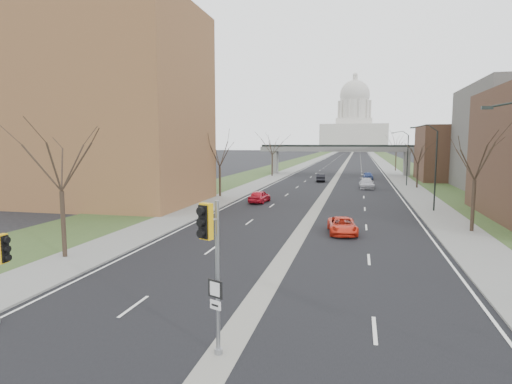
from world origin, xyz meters
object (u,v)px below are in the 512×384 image
at_px(signal_pole_median, 211,250).
at_px(car_left_far, 321,178).
at_px(car_right_near, 342,226).
at_px(car_right_mid, 367,184).
at_px(car_right_far, 368,175).
at_px(car_left_near, 260,196).

distance_m(signal_pole_median, car_left_far, 64.17).
bearing_deg(car_right_near, car_right_mid, 78.64).
height_order(car_left_far, car_right_mid, car_right_mid).
bearing_deg(car_right_far, car_right_near, -97.39).
distance_m(car_left_near, car_right_near, 18.13).
xyz_separation_m(signal_pole_median, car_right_far, (6.28, 71.13, -2.90)).
distance_m(car_left_near, car_right_far, 37.81).
bearing_deg(car_left_far, car_right_far, -143.48).
height_order(signal_pole_median, car_left_near, signal_pole_median).
bearing_deg(car_left_far, signal_pole_median, 87.79).
relative_size(car_left_near, car_left_far, 1.00).
xyz_separation_m(signal_pole_median, car_right_near, (3.41, 20.53, -2.99)).
bearing_deg(car_right_far, car_right_mid, -95.93).
bearing_deg(car_right_mid, car_left_near, -126.14).
bearing_deg(car_right_mid, car_right_near, -96.38).
relative_size(signal_pole_median, car_right_far, 1.24).
relative_size(car_right_near, car_right_mid, 0.87).
bearing_deg(car_right_mid, car_left_far, 125.65).
height_order(car_left_near, car_right_near, car_left_near).
xyz_separation_m(car_right_near, car_right_far, (2.87, 50.60, 0.09)).
xyz_separation_m(car_right_mid, car_right_far, (0.53, 16.95, -0.04)).
bearing_deg(car_right_near, car_left_near, 116.35).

